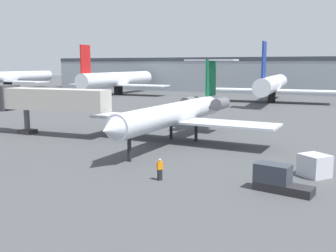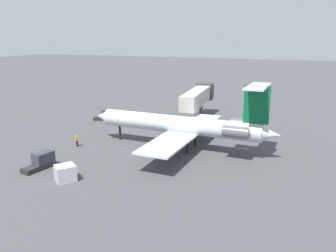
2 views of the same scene
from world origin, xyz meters
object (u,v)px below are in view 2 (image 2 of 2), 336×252
at_px(baggage_tug_trailing, 107,116).
at_px(cargo_container_uld, 65,173).
at_px(regional_jet, 185,125).
at_px(baggage_tug_lead, 41,162).
at_px(jet_bridge, 199,96).
at_px(ground_crew_marshaller, 77,141).

height_order(baggage_tug_trailing, cargo_container_uld, baggage_tug_trailing).
relative_size(baggage_tug_trailing, cargo_container_uld, 1.54).
height_order(regional_jet, baggage_tug_trailing, regional_jet).
relative_size(baggage_tug_lead, cargo_container_uld, 1.52).
height_order(baggage_tug_lead, cargo_container_uld, baggage_tug_lead).
xyz_separation_m(jet_bridge, baggage_tug_trailing, (6.79, -15.75, -3.57)).
xyz_separation_m(ground_crew_marshaller, cargo_container_uld, (10.49, 6.20, 0.03)).
xyz_separation_m(jet_bridge, baggage_tug_lead, (30.67, -10.01, -3.57)).
distance_m(jet_bridge, cargo_container_uld, 33.16).
relative_size(regional_jet, cargo_container_uld, 9.86).
xyz_separation_m(regional_jet, baggage_tug_trailing, (-10.46, -19.16, -2.61)).
distance_m(jet_bridge, ground_crew_marshaller, 25.03).
relative_size(jet_bridge, baggage_tug_lead, 3.92).
distance_m(regional_jet, baggage_tug_trailing, 21.99).
bearing_deg(baggage_tug_lead, jet_bridge, 161.93).
height_order(ground_crew_marshaller, baggage_tug_lead, baggage_tug_lead).
bearing_deg(jet_bridge, regional_jet, 11.18).
relative_size(baggage_tug_lead, baggage_tug_trailing, 0.99).
bearing_deg(regional_jet, cargo_container_uld, -28.68).
distance_m(jet_bridge, baggage_tug_trailing, 17.52).
relative_size(ground_crew_marshaller, baggage_tug_trailing, 0.40).
height_order(ground_crew_marshaller, cargo_container_uld, cargo_container_uld).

